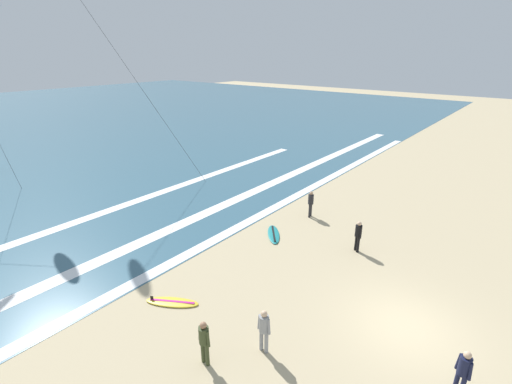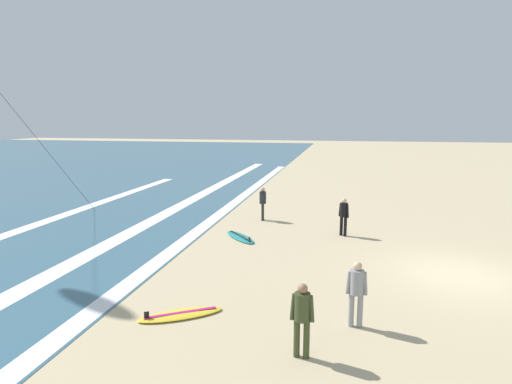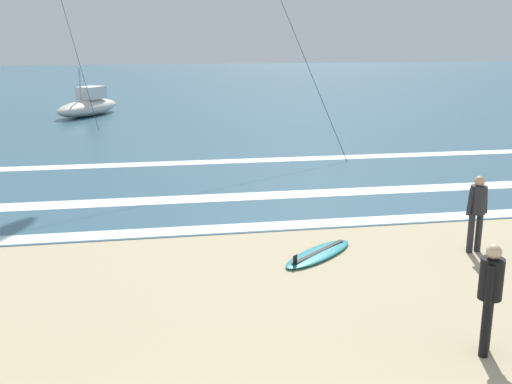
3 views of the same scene
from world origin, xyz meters
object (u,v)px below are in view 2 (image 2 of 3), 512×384
object	(u,v)px
surfer_right_near	(344,213)
surfboard_left_pile	(181,314)
surfer_mid_group	(263,201)
surfer_left_far	(357,288)
surfer_background_far	(302,314)
surfboard_near_water	(240,237)

from	to	relation	value
surfer_right_near	surfboard_left_pile	xyz separation A→B (m)	(-8.18, 3.93, -0.91)
surfer_mid_group	surfer_left_far	distance (m)	10.63
surfboard_left_pile	surfer_background_far	bearing A→B (deg)	-110.93
surfer_mid_group	surfboard_left_pile	distance (m)	10.20
surfboard_left_pile	surfboard_near_water	bearing A→B (deg)	1.66
surfer_mid_group	surfer_right_near	bearing A→B (deg)	-117.47
surfer_right_near	surfboard_left_pile	bearing A→B (deg)	154.32
surfer_right_near	surfer_left_far	bearing A→B (deg)	-177.81
surfer_mid_group	surfer_background_far	xyz separation A→B (m)	(-11.35, -2.99, 0.00)
surfboard_near_water	surfer_mid_group	bearing A→B (deg)	-5.88
surfer_mid_group	surfboard_near_water	size ratio (longest dim) A/B	0.81
surfer_background_far	surfboard_left_pile	distance (m)	3.46
surfer_mid_group	surfboard_near_water	distance (m)	3.34
surfer_right_near	surfer_background_far	world-z (taller)	same
surfer_right_near	surfer_left_far	world-z (taller)	same
surfer_background_far	surfer_left_far	bearing A→B (deg)	-35.90
surfer_right_near	surfboard_left_pile	distance (m)	9.12
surfer_right_near	surfer_mid_group	size ratio (longest dim) A/B	1.00
surfer_background_far	surfboard_near_water	bearing A→B (deg)	22.14
surfboard_near_water	surfboard_left_pile	bearing A→B (deg)	-178.34
surfer_right_near	surfboard_left_pile	world-z (taller)	surfer_right_near
surfer_mid_group	surfer_background_far	distance (m)	11.74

